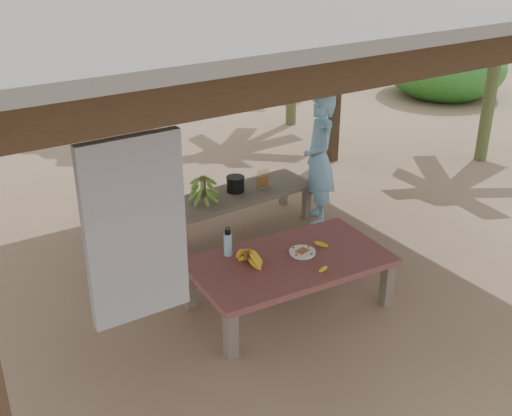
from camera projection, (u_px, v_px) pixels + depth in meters
ground at (257, 282)px, 6.43m from camera, size 80.00×80.00×0.00m
work_table at (289, 265)px, 5.87m from camera, size 1.86×1.11×0.50m
bench at (224, 201)px, 7.26m from camera, size 2.22×0.70×0.45m
ripe_banana_bunch at (246, 259)px, 5.68m from camera, size 0.33×0.29×0.17m
plate at (302, 252)px, 5.93m from camera, size 0.25×0.25×0.04m
loose_banana_front at (323, 269)px, 5.64m from camera, size 0.15×0.09×0.04m
loose_banana_side at (321, 244)px, 6.06m from camera, size 0.11×0.15×0.04m
water_flask at (228, 243)px, 5.87m from camera, size 0.08×0.08×0.29m
green_banana_stalk at (203, 189)px, 7.03m from camera, size 0.30×0.30×0.33m
cooking_pot at (235, 184)px, 7.34m from camera, size 0.20×0.20×0.17m
skewer_rack at (263, 179)px, 7.41m from camera, size 0.18×0.09×0.24m
woman at (319, 160)px, 7.38m from camera, size 0.58×0.67×1.56m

